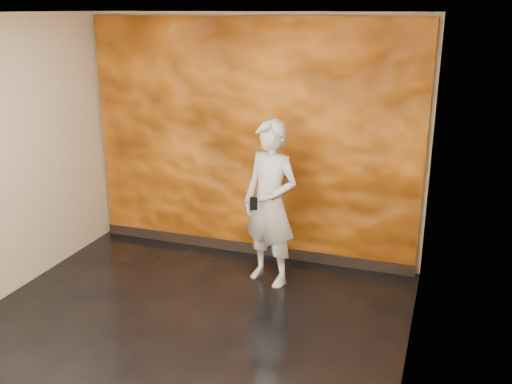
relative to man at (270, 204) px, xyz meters
name	(u,v)px	position (x,y,z in m)	size (l,w,h in m)	color
room	(171,188)	(-0.46, -1.30, 0.51)	(4.02, 4.02, 2.81)	black
feature_wall	(250,141)	(-0.46, 0.66, 0.50)	(3.90, 0.06, 2.75)	orange
baseboard	(249,248)	(-0.46, 0.62, -0.82)	(3.90, 0.04, 0.12)	black
man	(270,204)	(0.00, 0.00, 0.00)	(0.65, 0.42, 1.77)	#989DA6
phone	(254,204)	(-0.10, -0.25, 0.07)	(0.08, 0.02, 0.14)	black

